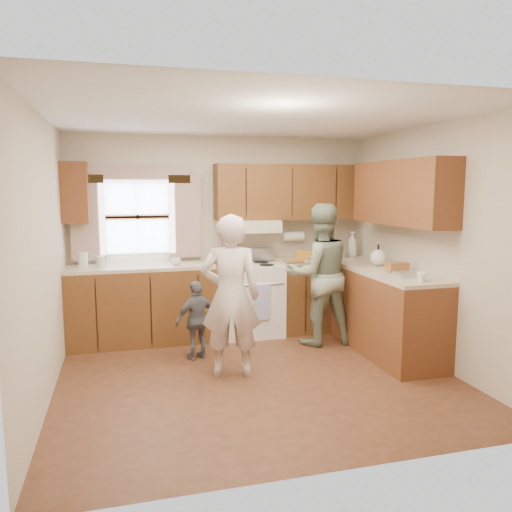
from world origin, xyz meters
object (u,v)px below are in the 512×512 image
object	(u,v)px
woman_right	(319,274)
child	(197,320)
stove	(250,298)
woman_left	(231,296)

from	to	relation	value
woman_right	child	world-z (taller)	woman_right
woman_right	stove	bearing A→B (deg)	-38.91
stove	woman_right	distance (m)	0.98
woman_left	child	world-z (taller)	woman_left
stove	woman_left	distance (m)	1.46
woman_left	woman_right	xyz separation A→B (m)	(1.23, 0.73, 0.03)
woman_right	child	bearing A→B (deg)	7.34
stove	child	world-z (taller)	stove
stove	child	size ratio (longest dim) A/B	1.24
child	woman_right	bearing A→B (deg)	168.79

